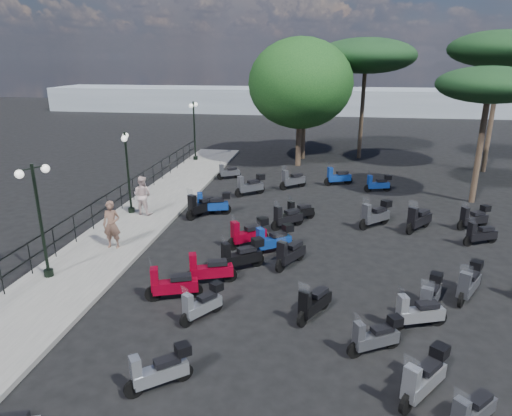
# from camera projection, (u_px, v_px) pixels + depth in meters

# --- Properties ---
(ground) EXTENTS (120.00, 120.00, 0.00)m
(ground) POSITION_uv_depth(u_px,v_px,m) (280.00, 252.00, 16.97)
(ground) COLOR black
(ground) RESTS_ON ground
(sidewalk) EXTENTS (3.00, 30.00, 0.15)m
(sidewalk) POSITION_uv_depth(u_px,v_px,m) (145.00, 215.00, 20.71)
(sidewalk) COLOR slate
(sidewalk) RESTS_ON ground
(railing) EXTENTS (0.04, 26.04, 1.10)m
(railing) POSITION_uv_depth(u_px,v_px,m) (114.00, 197.00, 20.45)
(railing) COLOR black
(railing) RESTS_ON sidewalk
(lamp_post_0) EXTENTS (0.60, 1.02, 3.71)m
(lamp_post_0) POSITION_uv_depth(u_px,v_px,m) (39.00, 214.00, 14.10)
(lamp_post_0) COLOR black
(lamp_post_0) RESTS_ON sidewalk
(lamp_post_1) EXTENTS (0.54, 1.03, 3.67)m
(lamp_post_1) POSITION_uv_depth(u_px,v_px,m) (128.00, 168.00, 20.12)
(lamp_post_1) COLOR black
(lamp_post_1) RESTS_ON sidewalk
(lamp_post_2) EXTENTS (0.32, 1.16, 3.93)m
(lamp_post_2) POSITION_uv_depth(u_px,v_px,m) (194.00, 127.00, 30.75)
(lamp_post_2) COLOR black
(lamp_post_2) RESTS_ON sidewalk
(woman) EXTENTS (0.68, 0.47, 1.79)m
(woman) POSITION_uv_depth(u_px,v_px,m) (112.00, 225.00, 16.70)
(woman) COLOR brown
(woman) RESTS_ON sidewalk
(pedestrian_far) EXTENTS (0.94, 0.79, 1.76)m
(pedestrian_far) POSITION_uv_depth(u_px,v_px,m) (142.00, 195.00, 20.30)
(pedestrian_far) COLOR #C7ABA8
(pedestrian_far) RESTS_ON sidewalk
(scooter_1) EXTENTS (0.98, 1.31, 1.20)m
(scooter_1) POSITION_uv_depth(u_px,v_px,m) (202.00, 304.00, 12.49)
(scooter_1) COLOR black
(scooter_1) RESTS_ON ground
(scooter_2) EXTENTS (1.50, 1.15, 1.38)m
(scooter_2) POSITION_uv_depth(u_px,v_px,m) (241.00, 256.00, 15.36)
(scooter_2) COLOR black
(scooter_2) RESTS_ON ground
(scooter_3) EXTENTS (1.10, 1.61, 1.46)m
(scooter_3) POSITION_uv_depth(u_px,v_px,m) (201.00, 206.00, 20.48)
(scooter_3) COLOR black
(scooter_3) RESTS_ON ground
(scooter_4) EXTENTS (1.70, 0.77, 1.39)m
(scooter_4) POSITION_uv_depth(u_px,v_px,m) (213.00, 204.00, 20.72)
(scooter_4) COLOR black
(scooter_4) RESTS_ON ground
(scooter_5) EXTENTS (1.31, 0.90, 1.19)m
(scooter_5) POSITION_uv_depth(u_px,v_px,m) (228.00, 172.00, 26.88)
(scooter_5) COLOR black
(scooter_5) RESTS_ON ground
(scooter_6) EXTENTS (1.31, 1.08, 1.23)m
(scooter_6) POSITION_uv_depth(u_px,v_px,m) (159.00, 370.00, 9.84)
(scooter_6) COLOR black
(scooter_6) RESTS_ON ground
(scooter_7) EXTENTS (1.66, 0.80, 1.37)m
(scooter_7) POSITION_uv_depth(u_px,v_px,m) (209.00, 270.00, 14.43)
(scooter_7) COLOR black
(scooter_7) RESTS_ON ground
(scooter_8) EXTENTS (0.97, 1.55, 1.36)m
(scooter_8) POSITION_uv_depth(u_px,v_px,m) (290.00, 254.00, 15.64)
(scooter_8) COLOR black
(scooter_8) RESTS_ON ground
(scooter_9) EXTENTS (1.47, 1.24, 1.40)m
(scooter_9) POSITION_uv_depth(u_px,v_px,m) (248.00, 234.00, 17.26)
(scooter_9) COLOR black
(scooter_9) RESTS_ON ground
(scooter_10) EXTENTS (1.30, 1.21, 1.33)m
(scooter_10) POSITION_uv_depth(u_px,v_px,m) (287.00, 218.00, 19.14)
(scooter_10) COLOR black
(scooter_10) RESTS_ON ground
(scooter_11) EXTENTS (1.46, 1.25, 1.40)m
(scooter_11) POSITION_uv_depth(u_px,v_px,m) (250.00, 186.00, 23.66)
(scooter_11) COLOR black
(scooter_11) RESTS_ON ground
(scooter_12) EXTENTS (1.19, 1.41, 1.34)m
(scooter_12) POSITION_uv_depth(u_px,v_px,m) (424.00, 378.00, 9.54)
(scooter_12) COLOR black
(scooter_12) RESTS_ON ground
(scooter_13) EXTENTS (1.36, 0.88, 1.19)m
(scooter_13) POSITION_uv_depth(u_px,v_px,m) (375.00, 337.00, 11.05)
(scooter_13) COLOR black
(scooter_13) RESTS_ON ground
(scooter_14) EXTENTS (0.93, 1.47, 1.30)m
(scooter_14) POSITION_uv_depth(u_px,v_px,m) (314.00, 303.00, 12.54)
(scooter_14) COLOR black
(scooter_14) RESTS_ON ground
(scooter_15) EXTENTS (1.46, 1.11, 1.34)m
(scooter_15) POSITION_uv_depth(u_px,v_px,m) (274.00, 240.00, 16.73)
(scooter_15) COLOR black
(scooter_15) RESTS_ON ground
(scooter_16) EXTENTS (1.29, 1.01, 1.22)m
(scooter_16) POSITION_uv_depth(u_px,v_px,m) (299.00, 212.00, 20.01)
(scooter_16) COLOR black
(scooter_16) RESTS_ON ground
(scooter_17) EXTENTS (1.38, 1.24, 1.39)m
(scooter_17) POSITION_uv_depth(u_px,v_px,m) (292.00, 180.00, 24.91)
(scooter_17) COLOR black
(scooter_17) RESTS_ON ground
(scooter_18) EXTENTS (1.14, 1.13, 1.20)m
(scooter_18) POSITION_uv_depth(u_px,v_px,m) (471.00, 413.00, 8.72)
(scooter_18) COLOR black
(scooter_18) RESTS_ON ground
(scooter_19) EXTENTS (1.02, 1.51, 1.34)m
(scooter_19) POSITION_uv_depth(u_px,v_px,m) (469.00, 283.00, 13.54)
(scooter_19) COLOR black
(scooter_19) RESTS_ON ground
(scooter_20) EXTENTS (1.56, 0.75, 1.29)m
(scooter_20) POSITION_uv_depth(u_px,v_px,m) (418.00, 313.00, 12.06)
(scooter_20) COLOR black
(scooter_20) RESTS_ON ground
(scooter_21) EXTENTS (1.41, 1.34, 1.41)m
(scooter_21) POSITION_uv_depth(u_px,v_px,m) (375.00, 215.00, 19.27)
(scooter_21) COLOR black
(scooter_21) RESTS_ON ground
(scooter_22) EXTENTS (1.23, 1.48, 1.45)m
(scooter_22) POSITION_uv_depth(u_px,v_px,m) (418.00, 220.00, 18.83)
(scooter_22) COLOR black
(scooter_22) RESTS_ON ground
(scooter_23) EXTENTS (1.60, 0.87, 1.36)m
(scooter_23) POSITION_uv_depth(u_px,v_px,m) (338.00, 177.00, 25.55)
(scooter_23) COLOR black
(scooter_23) RESTS_ON ground
(scooter_26) EXTENTS (0.87, 1.54, 1.31)m
(scooter_26) POSITION_uv_depth(u_px,v_px,m) (430.00, 297.00, 12.77)
(scooter_26) COLOR black
(scooter_26) RESTS_ON ground
(scooter_27) EXTENTS (1.45, 0.95, 1.27)m
(scooter_27) POSITION_uv_depth(u_px,v_px,m) (474.00, 218.00, 19.10)
(scooter_27) COLOR black
(scooter_27) RESTS_ON ground
(scooter_28) EXTENTS (1.43, 0.81, 1.22)m
(scooter_28) POSITION_uv_depth(u_px,v_px,m) (480.00, 235.00, 17.45)
(scooter_28) COLOR black
(scooter_28) RESTS_ON ground
(scooter_29) EXTENTS (1.46, 0.66, 1.19)m
(scooter_29) POSITION_uv_depth(u_px,v_px,m) (378.00, 184.00, 24.31)
(scooter_29) COLOR black
(scooter_29) RESTS_ON ground
(scooter_30) EXTENTS (1.66, 0.80, 1.37)m
(scooter_30) POSITION_uv_depth(u_px,v_px,m) (172.00, 285.00, 13.48)
(scooter_30) COLOR black
(scooter_30) RESTS_ON ground
(broadleaf_tree) EXTENTS (6.63, 6.63, 8.11)m
(broadleaf_tree) POSITION_uv_depth(u_px,v_px,m) (300.00, 84.00, 28.71)
(broadleaf_tree) COLOR #38281E
(broadleaf_tree) RESTS_ON ground
(pine_0) EXTENTS (6.67, 6.67, 8.12)m
(pine_0) POSITION_uv_depth(u_px,v_px,m) (366.00, 56.00, 30.38)
(pine_0) COLOR #38281E
(pine_0) RESTS_ON ground
(pine_1) EXTENTS (6.14, 6.14, 8.39)m
(pine_1) POSITION_uv_depth(u_px,v_px,m) (502.00, 50.00, 26.46)
(pine_1) COLOR #38281E
(pine_1) RESTS_ON ground
(pine_2) EXTENTS (6.02, 6.02, 7.34)m
(pine_2) POSITION_uv_depth(u_px,v_px,m) (306.00, 67.00, 30.43)
(pine_2) COLOR #38281E
(pine_2) RESTS_ON ground
(pine_3) EXTENTS (4.82, 4.82, 6.52)m
(pine_3) POSITION_uv_depth(u_px,v_px,m) (490.00, 85.00, 20.97)
(pine_3) COLOR #38281E
(pine_3) RESTS_ON ground
(distant_hills) EXTENTS (70.00, 8.00, 3.00)m
(distant_hills) POSITION_uv_depth(u_px,v_px,m) (317.00, 101.00, 58.69)
(distant_hills) COLOR gray
(distant_hills) RESTS_ON ground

